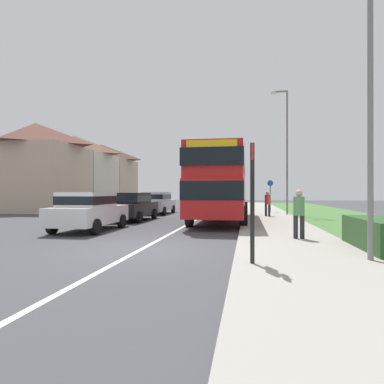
% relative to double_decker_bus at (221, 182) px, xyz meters
% --- Properties ---
extents(ground_plane, '(120.00, 120.00, 0.00)m').
position_rel_double_decker_bus_xyz_m(ground_plane, '(-1.51, -8.87, -2.14)').
color(ground_plane, '#424247').
extents(lane_marking_centre, '(0.14, 60.00, 0.01)m').
position_rel_double_decker_bus_xyz_m(lane_marking_centre, '(-1.51, -0.87, -2.14)').
color(lane_marking_centre, silver).
rests_on(lane_marking_centre, ground_plane).
extents(pavement_near_side, '(3.20, 68.00, 0.12)m').
position_rel_double_decker_bus_xyz_m(pavement_near_side, '(2.69, -2.87, -2.08)').
color(pavement_near_side, '#9E998E').
rests_on(pavement_near_side, ground_plane).
extents(roadside_hedge, '(1.10, 2.91, 0.90)m').
position_rel_double_decker_bus_xyz_m(roadside_hedge, '(4.79, -8.34, -1.69)').
color(roadside_hedge, '#2D5128').
rests_on(roadside_hedge, ground_plane).
extents(double_decker_bus, '(2.80, 9.72, 3.70)m').
position_rel_double_decker_bus_xyz_m(double_decker_bus, '(0.00, 0.00, 0.00)').
color(double_decker_bus, red).
rests_on(double_decker_bus, ground_plane).
extents(parked_car_white, '(1.97, 4.08, 1.59)m').
position_rel_double_decker_bus_xyz_m(parked_car_white, '(-5.04, -4.99, -1.26)').
color(parked_car_white, silver).
rests_on(parked_car_white, ground_plane).
extents(parked_car_black, '(1.97, 4.35, 1.57)m').
position_rel_double_decker_bus_xyz_m(parked_car_black, '(-5.00, -0.12, -1.27)').
color(parked_car_black, black).
rests_on(parked_car_black, ground_plane).
extents(parked_car_silver, '(1.90, 4.55, 1.61)m').
position_rel_double_decker_bus_xyz_m(parked_car_silver, '(-5.16, 5.70, -1.25)').
color(parked_car_silver, '#B7B7BC').
rests_on(parked_car_silver, ground_plane).
extents(pedestrian_at_stop, '(0.34, 0.34, 1.67)m').
position_rel_double_decker_bus_xyz_m(pedestrian_at_stop, '(2.99, -6.76, -1.17)').
color(pedestrian_at_stop, '#23232D').
rests_on(pedestrian_at_stop, ground_plane).
extents(pedestrian_walking_away, '(0.34, 0.34, 1.67)m').
position_rel_double_decker_bus_xyz_m(pedestrian_walking_away, '(2.62, 3.04, -1.17)').
color(pedestrian_walking_away, '#23232D').
rests_on(pedestrian_walking_away, ground_plane).
extents(bus_stop_sign, '(0.09, 0.52, 2.60)m').
position_rel_double_decker_bus_xyz_m(bus_stop_sign, '(1.49, -10.63, -0.60)').
color(bus_stop_sign, black).
rests_on(bus_stop_sign, ground_plane).
extents(cycle_route_sign, '(0.44, 0.08, 2.52)m').
position_rel_double_decker_bus_xyz_m(cycle_route_sign, '(3.12, 7.99, -0.71)').
color(cycle_route_sign, slate).
rests_on(cycle_route_sign, ground_plane).
extents(street_lamp_near, '(1.14, 0.20, 8.35)m').
position_rel_double_decker_bus_xyz_m(street_lamp_near, '(3.92, -9.87, 2.60)').
color(street_lamp_near, slate).
rests_on(street_lamp_near, ground_plane).
extents(street_lamp_mid, '(1.14, 0.20, 8.39)m').
position_rel_double_decker_bus_xyz_m(street_lamp_mid, '(3.92, 4.94, 2.62)').
color(street_lamp_mid, slate).
rests_on(street_lamp_mid, ground_plane).
extents(house_terrace_far_side, '(7.22, 17.96, 7.32)m').
position_rel_double_decker_bus_xyz_m(house_terrace_far_side, '(-15.82, 12.73, 1.52)').
color(house_terrace_far_side, '#C1A88E').
rests_on(house_terrace_far_side, ground_plane).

